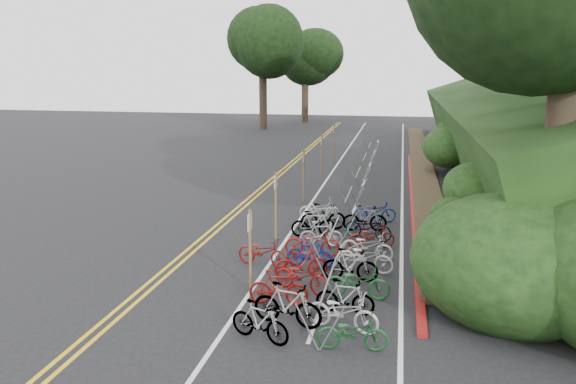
{
  "coord_description": "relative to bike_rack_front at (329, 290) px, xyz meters",
  "views": [
    {
      "loc": [
        4.99,
        -14.51,
        6.24
      ],
      "look_at": [
        0.62,
        7.19,
        1.3
      ],
      "focal_mm": 35.0,
      "sensor_mm": 36.0,
      "label": 1
    }
  ],
  "objects": [
    {
      "name": "red_curb",
      "position": [
        2.3,
        13.51,
        -0.79
      ],
      "size": [
        0.25,
        28.0,
        0.1
      ],
      "primitive_type": "cube",
      "color": "maroon",
      "rests_on": "ground"
    },
    {
      "name": "ground",
      "position": [
        -3.4,
        1.51,
        -0.84
      ],
      "size": [
        120.0,
        120.0,
        0.0
      ],
      "primitive_type": "plane",
      "color": "black",
      "rests_on": "ground"
    },
    {
      "name": "road_markings",
      "position": [
        -2.77,
        11.6,
        -0.84
      ],
      "size": [
        7.47,
        80.0,
        0.01
      ],
      "color": "gold",
      "rests_on": "ground"
    },
    {
      "name": "bike_front",
      "position": [
        -2.57,
        3.59,
        -0.38
      ],
      "size": [
        1.0,
        1.86,
        0.93
      ],
      "primitive_type": "imported",
      "rotation": [
        0.0,
        0.0,
        1.34
      ],
      "color": "maroon",
      "rests_on": "ground"
    },
    {
      "name": "bike_valet",
      "position": [
        -0.28,
        3.96,
        -0.36
      ],
      "size": [
        3.35,
        12.64,
        1.09
      ],
      "color": "slate",
      "rests_on": "ground"
    },
    {
      "name": "bike_rack_front",
      "position": [
        0.0,
        0.0,
        0.0
      ],
      "size": [
        1.12,
        3.32,
        1.12
      ],
      "color": "gray",
      "rests_on": "ground"
    },
    {
      "name": "embankment",
      "position": [
        9.56,
        20.54,
        1.73
      ],
      "size": [
        14.3,
        48.14,
        9.11
      ],
      "color": "black",
      "rests_on": "ground"
    },
    {
      "name": "signposts_rest",
      "position": [
        -2.8,
        15.51,
        0.59
      ],
      "size": [
        0.08,
        18.4,
        2.5
      ],
      "color": "brown",
      "rests_on": "ground"
    },
    {
      "name": "signpost_near",
      "position": [
        -2.44,
        1.58,
        0.52
      ],
      "size": [
        0.08,
        0.4,
        2.37
      ],
      "color": "brown",
      "rests_on": "ground"
    },
    {
      "name": "bike_racks_rest",
      "position": [
        -0.4,
        14.51,
        0.01
      ],
      "size": [
        1.14,
        23.0,
        1.17
      ],
      "color": "gray",
      "rests_on": "ground"
    }
  ]
}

